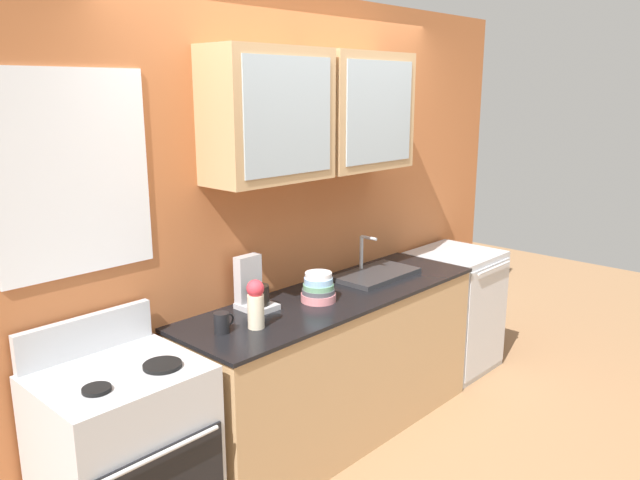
% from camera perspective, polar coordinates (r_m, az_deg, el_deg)
% --- Properties ---
extents(ground_plane, '(10.00, 10.00, 0.00)m').
position_cam_1_polar(ground_plane, '(4.06, 1.40, -17.13)').
color(ground_plane, '#936B47').
extents(back_wall_unit, '(4.24, 0.42, 2.61)m').
position_cam_1_polar(back_wall_unit, '(3.75, -2.11, 3.94)').
color(back_wall_unit, '#B76638').
rests_on(back_wall_unit, ground_plane).
extents(counter, '(2.05, 0.62, 0.90)m').
position_cam_1_polar(counter, '(3.85, 1.44, -11.34)').
color(counter, tan).
rests_on(counter, ground_plane).
extents(stove_range, '(0.68, 0.61, 1.08)m').
position_cam_1_polar(stove_range, '(3.07, -17.30, -18.86)').
color(stove_range, silver).
rests_on(stove_range, ground_plane).
extents(sink_faucet, '(0.56, 0.31, 0.25)m').
position_cam_1_polar(sink_faucet, '(4.03, 5.12, -3.07)').
color(sink_faucet, '#2D2D30').
rests_on(sink_faucet, counter).
extents(bowl_stack, '(0.20, 0.20, 0.17)m').
position_cam_1_polar(bowl_stack, '(3.54, -0.14, -4.42)').
color(bowl_stack, '#D87F84').
rests_on(bowl_stack, counter).
extents(vase, '(0.09, 0.09, 0.25)m').
position_cam_1_polar(vase, '(3.16, -5.88, -5.74)').
color(vase, beige).
rests_on(vase, counter).
extents(cup_near_sink, '(0.12, 0.08, 0.10)m').
position_cam_1_polar(cup_near_sink, '(3.14, -8.92, -7.45)').
color(cup_near_sink, black).
rests_on(cup_near_sink, counter).
extents(dishwasher, '(0.59, 0.60, 0.90)m').
position_cam_1_polar(dishwasher, '(4.85, 12.08, -6.25)').
color(dishwasher, silver).
rests_on(dishwasher, ground_plane).
extents(coffee_maker, '(0.17, 0.20, 0.29)m').
position_cam_1_polar(coffee_maker, '(3.45, -6.12, -4.47)').
color(coffee_maker, '#B7B7BC').
rests_on(coffee_maker, counter).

